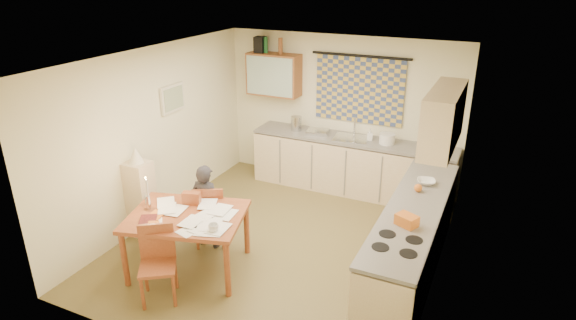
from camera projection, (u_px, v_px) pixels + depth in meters
The scene contains 44 objects.
floor at pixel (283, 243), 6.56m from camera, with size 4.00×4.50×0.02m, color brown.
ceiling at pixel (282, 57), 5.61m from camera, with size 4.00×4.50×0.02m, color white.
wall_back at pixel (341, 111), 7.98m from camera, with size 4.00×0.02×2.50m, color beige.
wall_front at pixel (170, 244), 4.19m from camera, with size 4.00×0.02×2.50m, color beige.
wall_left at pixel (156, 135), 6.87m from camera, with size 0.02×4.50×2.50m, color beige.
wall_right at pixel (446, 186), 5.30m from camera, with size 0.02×4.50×2.50m, color beige.
window_blind at pixel (359, 90), 7.68m from camera, with size 1.45×0.03×1.05m, color #364778.
curtain_rod at pixel (361, 56), 7.45m from camera, with size 0.04×0.04×1.60m, color black.
wall_cabinet at pixel (274, 74), 8.07m from camera, with size 0.90×0.34×0.70m, color brown.
wall_cabinet_glass at pixel (269, 76), 7.93m from camera, with size 0.84×0.02×0.64m, color #99B2A5.
upper_cabinet_right at pixel (444, 118), 5.60m from camera, with size 0.34×1.30×0.70m, color #D4B78D.
framed_print at pixel (172, 98), 7.02m from camera, with size 0.04×0.50×0.40m, color beige.
print_canvas at pixel (174, 98), 7.01m from camera, with size 0.01×0.42×0.32m, color beige.
counter_back at pixel (351, 165), 7.90m from camera, with size 3.30×0.62×0.92m.
counter_right at pixel (411, 241), 5.73m from camera, with size 0.62×2.95×0.92m.
stove at pixel (394, 282), 4.98m from camera, with size 0.59×0.59×0.92m.
sink at pixel (351, 141), 7.74m from camera, with size 0.55×0.45×0.10m, color silver.
tap at pixel (355, 127), 7.83m from camera, with size 0.03×0.03×0.28m, color silver.
dish_rack at pixel (318, 132), 7.94m from camera, with size 0.35×0.30×0.06m, color silver.
kettle at pixel (296, 123), 8.06m from camera, with size 0.18×0.18×0.24m, color silver.
mixing_bowl at pixel (387, 139), 7.47m from camera, with size 0.24×0.24×0.16m, color white.
soap_bottle at pixel (370, 134), 7.62m from camera, with size 0.10×0.10×0.19m, color white.
bowl at pixel (426, 182), 6.12m from camera, with size 0.28×0.28×0.06m, color white.
orange_bag at pixel (407, 220), 5.13m from camera, with size 0.22×0.16×0.12m, color orange.
fruit_orange at pixel (418, 188), 5.90m from camera, with size 0.10×0.10×0.10m, color orange.
speaker at pixel (260, 44), 7.99m from camera, with size 0.16×0.20×0.26m, color black.
bottle_green at pixel (266, 45), 7.95m from camera, with size 0.07×0.07×0.26m, color #195926.
bottle_brown at pixel (280, 46), 7.84m from camera, with size 0.07×0.07×0.26m, color brown.
dining_table at pixel (189, 241), 5.86m from camera, with size 1.58×1.35×0.75m.
chair_far at pixel (211, 225), 6.45m from camera, with size 0.54×0.54×0.88m.
chair_near at pixel (159, 278), 5.37m from camera, with size 0.54×0.54×0.86m.
person at pixel (207, 206), 6.28m from camera, with size 0.43×0.29×1.16m, color black.
shelf_stand at pixel (141, 199), 6.55m from camera, with size 0.32×0.30×1.09m, color #D4B78D.
lampshade at pixel (136, 155), 6.31m from camera, with size 0.20×0.20×0.22m, color beige.
letter_rack at pixel (192, 198), 5.95m from camera, with size 0.22×0.10×0.16m, color brown.
mug at pixel (213, 228), 5.34m from camera, with size 0.15×0.15×0.09m, color white.
magazine at pixel (139, 221), 5.56m from camera, with size 0.30×0.32×0.02m, color maroon.
book at pixel (150, 214), 5.71m from camera, with size 0.19×0.25×0.02m, color orange.
orange_box at pixel (153, 224), 5.48m from camera, with size 0.12×0.08×0.04m, color orange.
eyeglasses at pixel (191, 227), 5.43m from camera, with size 0.13×0.04×0.02m, color black.
candle_holder at pixel (148, 202), 5.82m from camera, with size 0.06×0.06×0.18m, color silver.
candle at pixel (147, 188), 5.74m from camera, with size 0.02×0.02×0.22m, color white.
candle_flame at pixel (145, 178), 5.71m from camera, with size 0.02×0.02×0.02m, color #FFCC66.
papers at pixel (198, 218), 5.61m from camera, with size 1.22×0.97×0.03m.
Camera 1 is at (2.46, -5.09, 3.51)m, focal length 30.00 mm.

